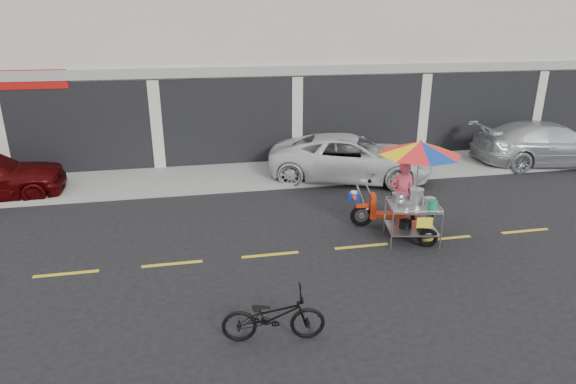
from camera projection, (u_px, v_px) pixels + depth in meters
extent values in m
plane|color=black|center=(361.00, 246.00, 10.41)|extent=(90.00, 90.00, 0.00)
cube|color=gray|center=(303.00, 170.00, 15.46)|extent=(45.00, 3.00, 0.15)
cube|color=beige|center=(275.00, 37.00, 18.74)|extent=(36.00, 8.00, 8.00)
cube|color=black|center=(297.00, 122.00, 15.89)|extent=(35.28, 0.06, 2.90)
cube|color=gray|center=(297.00, 70.00, 15.31)|extent=(36.00, 0.12, 0.30)
cube|color=gold|center=(361.00, 246.00, 10.41)|extent=(42.00, 0.10, 0.01)
imported|color=silver|center=(350.00, 158.00, 14.60)|extent=(5.32, 3.69, 1.35)
imported|color=#B9BDC0|center=(548.00, 144.00, 16.05)|extent=(5.12, 2.51, 1.43)
imported|color=black|center=(273.00, 316.00, 7.26)|extent=(1.62, 0.73, 0.82)
torus|color=black|center=(362.00, 216.00, 11.35)|extent=(0.55, 0.22, 0.54)
torus|color=black|center=(422.00, 216.00, 11.34)|extent=(0.55, 0.22, 0.54)
cylinder|color=#9EA0A5|center=(362.00, 216.00, 11.35)|extent=(0.14, 0.08, 0.13)
cylinder|color=#9EA0A5|center=(422.00, 216.00, 11.34)|extent=(0.14, 0.08, 0.13)
cube|color=red|center=(362.00, 206.00, 11.26)|extent=(0.32, 0.17, 0.08)
cylinder|color=#9EA0A5|center=(363.00, 200.00, 11.21)|extent=(0.35, 0.12, 0.77)
cube|color=red|center=(372.00, 206.00, 11.26)|extent=(0.18, 0.34, 0.57)
cube|color=red|center=(390.00, 214.00, 11.33)|extent=(0.80, 0.42, 0.08)
cube|color=red|center=(409.00, 206.00, 11.25)|extent=(0.75, 0.39, 0.38)
cube|color=black|center=(406.00, 197.00, 11.18)|extent=(0.65, 0.35, 0.09)
cylinder|color=#9EA0A5|center=(368.00, 188.00, 11.12)|extent=(0.14, 0.52, 0.03)
sphere|color=black|center=(370.00, 181.00, 11.26)|extent=(0.09, 0.09, 0.09)
cylinder|color=white|center=(367.00, 208.00, 11.28)|extent=(0.14, 0.14, 0.05)
cube|color=navy|center=(354.00, 197.00, 11.19)|extent=(0.28, 0.26, 0.19)
cylinder|color=white|center=(354.00, 192.00, 11.15)|extent=(0.18, 0.18, 0.05)
cone|color=red|center=(355.00, 199.00, 11.03)|extent=(0.21, 0.24, 0.17)
torus|color=black|center=(428.00, 238.00, 10.33)|extent=(0.45, 0.18, 0.44)
cylinder|color=#9EA0A5|center=(392.00, 231.00, 10.18)|extent=(0.04, 0.04, 0.81)
cylinder|color=#9EA0A5|center=(385.00, 216.00, 10.99)|extent=(0.04, 0.04, 0.81)
cylinder|color=#9EA0A5|center=(441.00, 232.00, 10.17)|extent=(0.04, 0.04, 0.81)
cylinder|color=#9EA0A5|center=(430.00, 216.00, 10.98)|extent=(0.04, 0.04, 0.81)
cube|color=#9EA0A5|center=(411.00, 228.00, 10.62)|extent=(1.20, 1.05, 0.03)
cube|color=#9EA0A5|center=(414.00, 206.00, 10.44)|extent=(1.20, 1.05, 0.04)
cylinder|color=#9EA0A5|center=(419.00, 211.00, 10.02)|extent=(1.03, 0.24, 0.02)
cylinder|color=#9EA0A5|center=(409.00, 197.00, 10.82)|extent=(1.03, 0.24, 0.02)
cylinder|color=#9EA0A5|center=(390.00, 204.00, 10.43)|extent=(0.20, 0.84, 0.02)
cylinder|color=#9EA0A5|center=(438.00, 204.00, 10.42)|extent=(0.20, 0.84, 0.02)
cylinder|color=#9EA0A5|center=(407.00, 221.00, 11.02)|extent=(0.19, 0.70, 0.04)
cylinder|color=#9EA0A5|center=(409.00, 201.00, 10.86)|extent=(0.19, 0.70, 0.04)
cube|color=yellow|center=(425.00, 223.00, 10.08)|extent=(0.33, 0.09, 0.24)
cylinder|color=#B7B7BC|center=(399.00, 198.00, 10.58)|extent=(0.36, 0.36, 0.20)
cylinder|color=#B7B7BC|center=(416.00, 196.00, 10.58)|extent=(0.37, 0.37, 0.29)
cylinder|color=#B7B7BC|center=(430.00, 202.00, 10.45)|extent=(0.27, 0.27, 0.14)
cylinder|color=#B7B7BC|center=(405.00, 206.00, 10.26)|extent=(0.36, 0.36, 0.12)
cylinder|color=#198250|center=(432.00, 205.00, 10.17)|extent=(0.25, 0.25, 0.21)
cylinder|color=black|center=(405.00, 224.00, 10.59)|extent=(0.32, 0.32, 0.17)
cylinder|color=black|center=(423.00, 225.00, 10.59)|extent=(0.27, 0.27, 0.15)
cylinder|color=#9EA0A5|center=(418.00, 174.00, 10.29)|extent=(0.03, 0.03, 1.42)
sphere|color=#9EA0A5|center=(421.00, 141.00, 10.04)|extent=(0.06, 0.06, 0.06)
imported|color=#E2485C|center=(402.00, 194.00, 11.16)|extent=(0.65, 0.50, 1.61)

